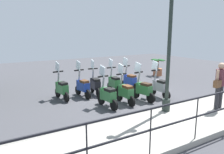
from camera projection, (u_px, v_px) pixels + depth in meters
ground_plane at (124, 97)px, 9.34m from camera, size 28.00×28.00×0.00m
promenade_walkway at (182, 121)px, 6.67m from camera, size 2.20×20.00×0.15m
fence_railing at (216, 105)px, 5.62m from camera, size 0.04×16.03×1.07m
lamp_post_near at (169, 53)px, 6.92m from camera, size 0.26×0.90×4.37m
pedestrian_with_bag at (220, 82)px, 7.32m from camera, size 0.34×0.64×1.59m
potted_palm at (158, 69)px, 13.89m from camera, size 1.06×0.66×1.05m
scooter_near_0 at (160, 86)px, 9.24m from camera, size 1.23×0.44×1.54m
scooter_near_1 at (143, 89)px, 8.78m from camera, size 1.23×0.46×1.54m
scooter_near_2 at (125, 92)px, 8.40m from camera, size 1.23×0.44×1.54m
scooter_near_3 at (107, 95)px, 7.97m from camera, size 1.23×0.44×1.54m
scooter_far_0 at (129, 80)px, 10.40m from camera, size 1.23×0.44×1.54m
scooter_far_1 at (114, 82)px, 9.92m from camera, size 1.23×0.44×1.54m
scooter_far_2 at (95, 84)px, 9.61m from camera, size 1.23×0.45×1.54m
scooter_far_3 at (83, 86)px, 9.28m from camera, size 1.23×0.44×1.54m
scooter_far_4 at (62, 88)px, 8.92m from camera, size 1.23×0.44×1.54m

